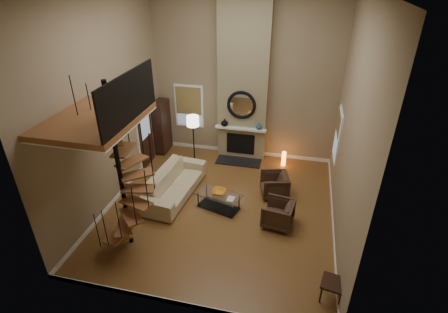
% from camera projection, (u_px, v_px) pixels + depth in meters
% --- Properties ---
extents(ground, '(6.00, 6.50, 0.01)m').
position_uv_depth(ground, '(221.00, 207.00, 9.61)').
color(ground, brown).
rests_on(ground, ground).
extents(back_wall, '(6.00, 0.02, 5.50)m').
position_uv_depth(back_wall, '(244.00, 77.00, 11.02)').
color(back_wall, '#917E5E').
rests_on(back_wall, ground).
extents(front_wall, '(6.00, 0.02, 5.50)m').
position_uv_depth(front_wall, '(172.00, 192.00, 5.50)').
color(front_wall, '#917E5E').
rests_on(front_wall, ground).
extents(left_wall, '(0.02, 6.50, 5.50)m').
position_uv_depth(left_wall, '(106.00, 105.00, 8.86)').
color(left_wall, '#917E5E').
rests_on(left_wall, ground).
extents(right_wall, '(0.02, 6.50, 5.50)m').
position_uv_depth(right_wall, '(352.00, 127.00, 7.67)').
color(right_wall, '#917E5E').
rests_on(right_wall, ground).
extents(baseboard_back, '(6.00, 0.02, 0.12)m').
position_uv_depth(baseboard_back, '(242.00, 151.00, 12.33)').
color(baseboard_back, white).
rests_on(baseboard_back, ground).
extents(baseboard_front, '(6.00, 0.02, 0.12)m').
position_uv_depth(baseboard_front, '(182.00, 304.00, 6.83)').
color(baseboard_front, white).
rests_on(baseboard_front, ground).
extents(baseboard_left, '(0.02, 6.50, 0.12)m').
position_uv_depth(baseboard_left, '(122.00, 191.00, 10.18)').
color(baseboard_left, white).
rests_on(baseboard_left, ground).
extents(baseboard_right, '(0.02, 6.50, 0.12)m').
position_uv_depth(baseboard_right, '(333.00, 222.00, 8.99)').
color(baseboard_right, white).
rests_on(baseboard_right, ground).
extents(chimney_breast, '(1.60, 0.38, 5.50)m').
position_uv_depth(chimney_breast, '(243.00, 79.00, 10.86)').
color(chimney_breast, '#887C58').
rests_on(chimney_breast, ground).
extents(hearth, '(1.50, 0.60, 0.04)m').
position_uv_depth(hearth, '(239.00, 161.00, 11.78)').
color(hearth, black).
rests_on(hearth, ground).
extents(firebox, '(0.95, 0.02, 0.72)m').
position_uv_depth(firebox, '(241.00, 144.00, 11.77)').
color(firebox, black).
rests_on(firebox, chimney_breast).
extents(mantel, '(1.70, 0.18, 0.06)m').
position_uv_depth(mantel, '(240.00, 129.00, 11.41)').
color(mantel, white).
rests_on(mantel, chimney_breast).
extents(mirror_frame, '(0.94, 0.10, 0.94)m').
position_uv_depth(mirror_frame, '(241.00, 105.00, 11.07)').
color(mirror_frame, black).
rests_on(mirror_frame, chimney_breast).
extents(mirror_disc, '(0.80, 0.01, 0.80)m').
position_uv_depth(mirror_disc, '(241.00, 105.00, 11.07)').
color(mirror_disc, white).
rests_on(mirror_disc, chimney_breast).
extents(vase_left, '(0.24, 0.24, 0.25)m').
position_uv_depth(vase_left, '(224.00, 122.00, 11.47)').
color(vase_left, black).
rests_on(vase_left, mantel).
extents(vase_right, '(0.20, 0.20, 0.21)m').
position_uv_depth(vase_right, '(259.00, 126.00, 11.26)').
color(vase_right, '#185254').
rests_on(vase_right, mantel).
extents(window_back, '(1.02, 0.06, 1.52)m').
position_uv_depth(window_back, '(189.00, 106.00, 11.93)').
color(window_back, white).
rests_on(window_back, back_wall).
extents(window_right, '(0.06, 1.02, 1.52)m').
position_uv_depth(window_right, '(338.00, 135.00, 9.92)').
color(window_right, white).
rests_on(window_right, right_wall).
extents(entry_door, '(0.10, 1.05, 2.16)m').
position_uv_depth(entry_door, '(145.00, 135.00, 11.21)').
color(entry_door, white).
rests_on(entry_door, ground).
extents(loft, '(1.70, 2.20, 1.09)m').
position_uv_depth(loft, '(99.00, 117.00, 6.90)').
color(loft, brown).
rests_on(loft, left_wall).
extents(spiral_stair, '(1.47, 1.47, 4.06)m').
position_uv_depth(spiral_stair, '(122.00, 180.00, 7.57)').
color(spiral_stair, black).
rests_on(spiral_stair, ground).
extents(hutch, '(0.38, 0.81, 1.81)m').
position_uv_depth(hutch, '(162.00, 126.00, 12.06)').
color(hutch, black).
rests_on(hutch, ground).
extents(sofa, '(1.23, 2.64, 0.75)m').
position_uv_depth(sofa, '(174.00, 183.00, 9.97)').
color(sofa, '#CCBA8E').
rests_on(sofa, ground).
extents(armchair_near, '(0.93, 0.91, 0.69)m').
position_uv_depth(armchair_near, '(277.00, 185.00, 9.95)').
color(armchair_near, '#422C1E').
rests_on(armchair_near, ground).
extents(armchair_far, '(0.85, 0.83, 0.69)m').
position_uv_depth(armchair_far, '(281.00, 214.00, 8.79)').
color(armchair_far, '#422C1E').
rests_on(armchair_far, ground).
extents(coffee_table, '(1.34, 0.92, 0.45)m').
position_uv_depth(coffee_table, '(218.00, 199.00, 9.46)').
color(coffee_table, silver).
rests_on(coffee_table, ground).
extents(bowl, '(0.38, 0.38, 0.09)m').
position_uv_depth(bowl, '(219.00, 192.00, 9.40)').
color(bowl, orange).
rests_on(bowl, coffee_table).
extents(book, '(0.21, 0.27, 0.02)m').
position_uv_depth(book, '(230.00, 199.00, 9.18)').
color(book, gray).
rests_on(book, coffee_table).
extents(floor_lamp, '(0.40, 0.40, 1.71)m').
position_uv_depth(floor_lamp, '(193.00, 125.00, 11.03)').
color(floor_lamp, black).
rests_on(floor_lamp, ground).
extents(accent_lamp, '(0.14, 0.14, 0.50)m').
position_uv_depth(accent_lamp, '(284.00, 159.00, 11.49)').
color(accent_lamp, orange).
rests_on(accent_lamp, ground).
extents(side_chair, '(0.53, 0.53, 0.97)m').
position_uv_depth(side_chair, '(339.00, 281.00, 6.73)').
color(side_chair, black).
rests_on(side_chair, ground).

